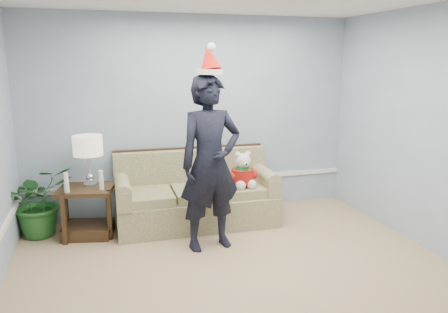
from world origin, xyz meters
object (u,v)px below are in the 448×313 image
table_lamp (88,148)px  houseplant (39,201)px  sofa (196,198)px  side_table (88,217)px  teddy_bear (243,174)px  man (210,163)px

table_lamp → houseplant: size_ratio=0.72×
sofa → houseplant: 1.92m
side_table → teddy_bear: bearing=-4.5°
side_table → houseplant: (-0.55, 0.20, 0.19)m
sofa → houseplant: (-1.91, 0.13, 0.09)m
side_table → table_lamp: size_ratio=1.18×
sofa → table_lamp: bearing=-178.6°
sofa → teddy_bear: (0.58, -0.22, 0.33)m
sofa → man: size_ratio=1.05×
man → sofa: bearing=80.9°
teddy_bear → man: bearing=-138.0°
teddy_bear → sofa: bearing=156.7°
sofa → table_lamp: 1.50m
houseplant → teddy_bear: (2.49, -0.35, 0.24)m
side_table → man: man is taller
houseplant → teddy_bear: bearing=-8.0°
side_table → table_lamp: table_lamp is taller
sofa → houseplant: sofa is taller
sofa → side_table: size_ratio=2.82×
houseplant → man: man is taller
table_lamp → teddy_bear: table_lamp is taller
man → houseplant: bearing=145.2°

